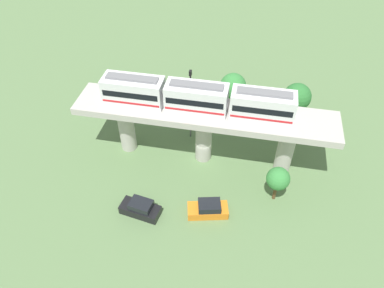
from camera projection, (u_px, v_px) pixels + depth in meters
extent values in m
plane|color=#5B7A4C|center=(203.00, 157.00, 44.38)|extent=(120.00, 120.00, 0.00)
cylinder|color=#B7B2AA|center=(127.00, 127.00, 43.45)|extent=(1.90, 1.90, 6.45)
cylinder|color=#B7B2AA|center=(204.00, 137.00, 42.15)|extent=(1.90, 1.90, 6.45)
cylinder|color=#B7B2AA|center=(286.00, 148.00, 40.85)|extent=(1.90, 1.90, 6.45)
cube|color=#B7B2AA|center=(204.00, 113.00, 39.65)|extent=(5.20, 28.85, 0.80)
cube|color=silver|center=(134.00, 91.00, 39.42)|extent=(2.60, 6.60, 3.00)
cube|color=black|center=(133.00, 89.00, 39.25)|extent=(2.64, 6.07, 0.70)
cube|color=red|center=(134.00, 96.00, 39.94)|extent=(2.64, 6.34, 0.24)
cube|color=slate|center=(132.00, 78.00, 38.30)|extent=(1.10, 5.61, 0.24)
cube|color=silver|center=(197.00, 98.00, 38.46)|extent=(2.60, 6.60, 3.00)
cube|color=black|center=(197.00, 96.00, 38.29)|extent=(2.64, 6.07, 0.70)
cube|color=red|center=(196.00, 104.00, 38.98)|extent=(2.64, 6.34, 0.24)
cube|color=slate|center=(197.00, 85.00, 37.34)|extent=(1.10, 5.61, 0.24)
cube|color=silver|center=(263.00, 106.00, 37.50)|extent=(2.60, 6.60, 3.00)
cube|color=black|center=(263.00, 104.00, 37.33)|extent=(2.64, 6.07, 0.70)
cube|color=red|center=(262.00, 111.00, 38.02)|extent=(2.64, 6.34, 0.24)
cube|color=slate|center=(265.00, 93.00, 36.38)|extent=(1.10, 5.61, 0.24)
cube|color=orange|center=(208.00, 210.00, 38.00)|extent=(2.71, 4.50, 1.00)
cube|color=black|center=(209.00, 206.00, 37.37)|extent=(2.12, 2.61, 0.76)
cube|color=black|center=(140.00, 210.00, 38.06)|extent=(2.45, 4.43, 1.00)
cube|color=black|center=(141.00, 205.00, 37.43)|extent=(1.99, 2.53, 0.76)
cylinder|color=brown|center=(275.00, 191.00, 38.93)|extent=(0.36, 0.36, 2.55)
sphere|color=#38843D|center=(278.00, 179.00, 37.58)|extent=(2.48, 2.48, 2.48)
cylinder|color=brown|center=(232.00, 100.00, 50.36)|extent=(0.36, 0.36, 2.79)
sphere|color=#38843D|center=(233.00, 86.00, 48.72)|extent=(3.53, 3.53, 3.53)
cylinder|color=brown|center=(293.00, 112.00, 48.15)|extent=(0.36, 0.36, 3.12)
sphere|color=#2D7233|center=(297.00, 97.00, 46.39)|extent=(3.57, 3.57, 3.57)
cylinder|color=#4C4C51|center=(191.00, 108.00, 43.91)|extent=(0.20, 0.20, 9.25)
cube|color=black|center=(190.00, 73.00, 40.51)|extent=(0.44, 0.28, 0.60)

